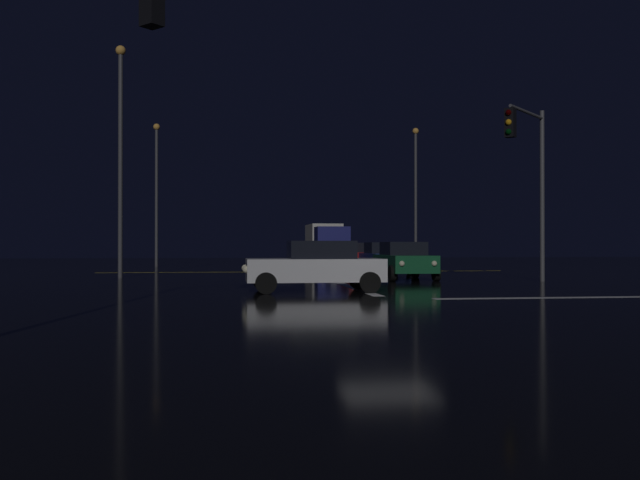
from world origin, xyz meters
name	(u,v)px	position (x,y,z in m)	size (l,w,h in m)	color
ground	(388,301)	(0.00, 0.00, -0.05)	(120.00, 120.00, 0.10)	black
stop_line_north	(341,283)	(0.00, 7.76, 0.00)	(0.35, 13.24, 0.01)	white
centre_line_ns	(306,272)	(0.00, 19.36, 0.00)	(22.00, 0.15, 0.01)	yellow
sedan_green	(404,260)	(3.15, 10.51, 0.80)	(2.02, 4.33, 1.57)	#14512D
sedan_blue	(384,258)	(3.62, 16.33, 0.80)	(2.02, 4.33, 1.57)	navy
sedan_red	(358,256)	(3.32, 21.81, 0.80)	(2.02, 4.33, 1.57)	maroon
sedan_silver	(340,254)	(3.35, 28.57, 0.80)	(2.02, 4.33, 1.57)	#B7B7BC
box_truck	(326,242)	(3.47, 36.01, 1.71)	(2.68, 8.28, 3.08)	navy
sedan_white_crossing	(316,266)	(-1.51, 3.31, 0.80)	(4.33, 2.02, 1.57)	silver
traffic_signal_ne	(530,162)	(7.22, 7.22, 4.59)	(2.60, 2.60, 6.77)	#4C4C51
traffic_signal_sw	(38,37)	(-7.09, -7.09, 4.60)	(2.91, 2.91, 6.74)	#4C4C51
streetlamp_left_near	(120,145)	(-8.86, 13.36, 5.80)	(0.44, 0.44, 10.19)	#424247
streetlamp_left_far	(157,185)	(-8.86, 29.36, 5.46)	(0.44, 0.44, 9.52)	#424247
streetlamp_right_far	(416,187)	(8.86, 29.36, 5.51)	(0.44, 0.44, 9.62)	#424247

